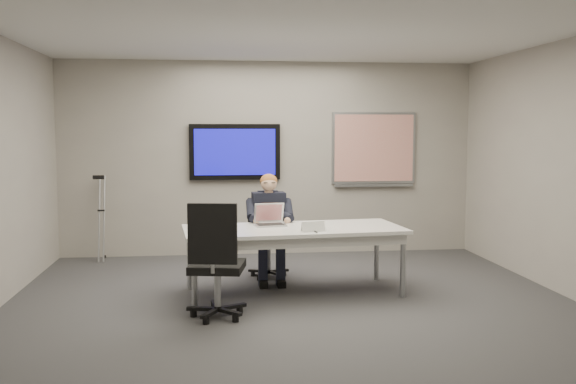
{
  "coord_description": "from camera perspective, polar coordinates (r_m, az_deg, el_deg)",
  "views": [
    {
      "loc": [
        -0.81,
        -6.3,
        1.81
      ],
      "look_at": [
        0.01,
        0.7,
        1.13
      ],
      "focal_mm": 40.0,
      "sensor_mm": 36.0,
      "label": 1
    }
  ],
  "objects": [
    {
      "name": "pen",
      "position": [
        6.79,
        2.4,
        -3.51
      ],
      "size": [
        0.04,
        0.15,
        0.01
      ],
      "primitive_type": "cylinder",
      "rotation": [
        0.0,
        1.57,
        1.75
      ],
      "color": "black",
      "rests_on": "conference_table"
    },
    {
      "name": "floor",
      "position": [
        6.61,
        0.65,
        -10.39
      ],
      "size": [
        6.0,
        6.0,
        0.02
      ],
      "primitive_type": "cube",
      "color": "#333336",
      "rests_on": "ground"
    },
    {
      "name": "seated_person",
      "position": [
        7.71,
        -1.62,
        -4.14
      ],
      "size": [
        0.41,
        0.71,
        1.29
      ],
      "rotation": [
        0.0,
        0.0,
        0.08
      ],
      "color": "#1C1E2E",
      "rests_on": "office_chair_far"
    },
    {
      "name": "laptop",
      "position": [
        7.27,
        -1.64,
        -2.48
      ],
      "size": [
        0.37,
        0.36,
        0.24
      ],
      "rotation": [
        0.0,
        0.0,
        0.15
      ],
      "color": "#AFAFB1",
      "rests_on": "conference_table"
    },
    {
      "name": "conference_table",
      "position": [
        7.1,
        0.5,
        -3.85
      ],
      "size": [
        2.48,
        1.22,
        0.74
      ],
      "rotation": [
        0.0,
        0.0,
        0.09
      ],
      "color": "white",
      "rests_on": "ground"
    },
    {
      "name": "tv_display",
      "position": [
        9.26,
        -4.75,
        3.57
      ],
      "size": [
        1.3,
        0.09,
        0.8
      ],
      "color": "black",
      "rests_on": "wall_back"
    },
    {
      "name": "crutch",
      "position": [
        9.28,
        -16.24,
        -2.11
      ],
      "size": [
        0.27,
        0.68,
        1.28
      ],
      "primitive_type": null,
      "rotation": [
        -0.25,
        0.0,
        0.16
      ],
      "color": "#A1A4A9",
      "rests_on": "ground"
    },
    {
      "name": "whiteboard",
      "position": [
        9.57,
        7.63,
        3.78
      ],
      "size": [
        1.25,
        0.08,
        1.1
      ],
      "color": "#92969A",
      "rests_on": "wall_back"
    },
    {
      "name": "wall_front",
      "position": [
        3.43,
        7.08,
        -1.38
      ],
      "size": [
        6.0,
        0.02,
        2.8
      ],
      "primitive_type": "cube",
      "color": "#A6A195",
      "rests_on": "ground"
    },
    {
      "name": "office_chair_far",
      "position": [
        7.98,
        -1.84,
        -5.38
      ],
      "size": [
        0.57,
        0.57,
        0.97
      ],
      "rotation": [
        0.0,
        0.0,
        0.26
      ],
      "color": "black",
      "rests_on": "ground"
    },
    {
      "name": "office_chair_near",
      "position": [
        6.24,
        -6.37,
        -7.99
      ],
      "size": [
        0.63,
        0.63,
        1.14
      ],
      "rotation": [
        0.0,
        0.0,
        2.96
      ],
      "color": "black",
      "rests_on": "ground"
    },
    {
      "name": "name_tent",
      "position": [
        6.83,
        2.24,
        -3.07
      ],
      "size": [
        0.27,
        0.13,
        0.1
      ],
      "primitive_type": null,
      "rotation": [
        0.0,
        0.0,
        0.22
      ],
      "color": "silver",
      "rests_on": "conference_table"
    },
    {
      "name": "ceiling",
      "position": [
        6.43,
        0.68,
        14.37
      ],
      "size": [
        6.0,
        6.0,
        0.02
      ],
      "primitive_type": "cube",
      "color": "silver",
      "rests_on": "wall_back"
    },
    {
      "name": "wall_back",
      "position": [
        9.35,
        -1.68,
        2.99
      ],
      "size": [
        6.0,
        0.02,
        2.8
      ],
      "primitive_type": "cube",
      "color": "#A6A195",
      "rests_on": "ground"
    }
  ]
}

